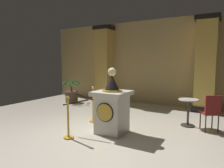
% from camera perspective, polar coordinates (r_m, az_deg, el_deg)
% --- Properties ---
extents(ground_plane, '(10.24, 10.24, 0.00)m').
position_cam_1_polar(ground_plane, '(5.30, -4.80, -13.63)').
color(ground_plane, beige).
extents(back_wall, '(10.24, 0.16, 3.56)m').
position_cam_1_polar(back_wall, '(8.92, 11.17, 5.94)').
color(back_wall, tan).
rests_on(back_wall, ground_plane).
extents(pedestal_clock, '(0.85, 0.85, 1.66)m').
position_cam_1_polar(pedestal_clock, '(5.16, -0.03, -6.65)').
color(pedestal_clock, beige).
rests_on(pedestal_clock, ground_plane).
extents(stanchion_near, '(0.24, 0.24, 1.07)m').
position_cam_1_polar(stanchion_near, '(6.17, -5.32, -7.11)').
color(stanchion_near, gold).
rests_on(stanchion_near, ground_plane).
extents(stanchion_far, '(0.24, 0.24, 1.01)m').
position_cam_1_polar(stanchion_far, '(4.97, -12.18, -10.81)').
color(stanchion_far, gold).
rests_on(stanchion_far, ground_plane).
extents(velvet_rope, '(0.84, 0.86, 0.22)m').
position_cam_1_polar(velvet_rope, '(5.47, -8.43, -4.49)').
color(velvet_rope, black).
extents(column_left, '(0.79, 0.79, 3.42)m').
position_cam_1_polar(column_left, '(9.48, -2.11, 5.54)').
color(column_left, black).
rests_on(column_left, ground_plane).
extents(column_right, '(0.82, 0.82, 3.42)m').
position_cam_1_polar(column_right, '(8.09, 24.87, 4.89)').
color(column_right, black).
rests_on(column_right, ground_plane).
extents(potted_palm_left, '(0.88, 0.83, 1.10)m').
position_cam_1_polar(potted_palm_left, '(9.30, -11.28, -2.93)').
color(potted_palm_left, '#4C3828').
rests_on(potted_palm_left, ground_plane).
extents(cafe_table, '(0.54, 0.54, 0.77)m').
position_cam_1_polar(cafe_table, '(6.11, 20.60, -6.58)').
color(cafe_table, '#332D28').
rests_on(cafe_table, ground_plane).
extents(cafe_chair_red, '(0.54, 0.54, 0.96)m').
position_cam_1_polar(cafe_chair_red, '(5.83, 26.04, -6.55)').
color(cafe_chair_red, black).
rests_on(cafe_chair_red, ground_plane).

